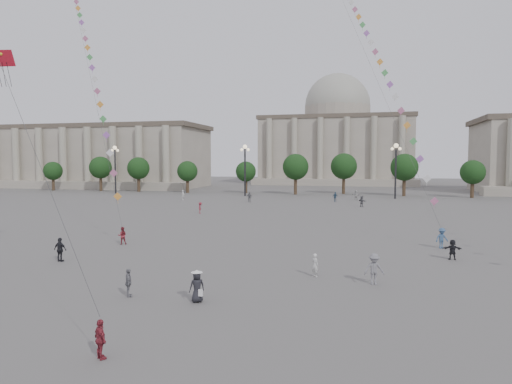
# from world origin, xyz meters

# --- Properties ---
(ground) EXTENTS (360.00, 360.00, 0.00)m
(ground) POSITION_xyz_m (0.00, 0.00, 0.00)
(ground) COLOR #524F4D
(ground) RESTS_ON ground
(hall_west) EXTENTS (84.00, 26.22, 17.20)m
(hall_west) POSITION_xyz_m (-75.00, 93.89, 8.43)
(hall_west) COLOR gray
(hall_west) RESTS_ON ground
(hall_central) EXTENTS (48.30, 34.30, 35.50)m
(hall_central) POSITION_xyz_m (0.00, 129.22, 14.23)
(hall_central) COLOR gray
(hall_central) RESTS_ON ground
(tree_row) EXTENTS (137.12, 5.12, 8.00)m
(tree_row) POSITION_xyz_m (0.00, 78.00, 5.39)
(tree_row) COLOR #36261B
(tree_row) RESTS_ON ground
(lamp_post_far_west) EXTENTS (2.00, 0.90, 10.65)m
(lamp_post_far_west) POSITION_xyz_m (-45.00, 70.00, 7.35)
(lamp_post_far_west) COLOR #262628
(lamp_post_far_west) RESTS_ON ground
(lamp_post_mid_west) EXTENTS (2.00, 0.90, 10.65)m
(lamp_post_mid_west) POSITION_xyz_m (-15.00, 70.00, 7.35)
(lamp_post_mid_west) COLOR #262628
(lamp_post_mid_west) RESTS_ON ground
(lamp_post_mid_east) EXTENTS (2.00, 0.90, 10.65)m
(lamp_post_mid_east) POSITION_xyz_m (15.00, 70.00, 7.35)
(lamp_post_mid_east) COLOR #262628
(lamp_post_mid_east) RESTS_ON ground
(person_crowd_0) EXTENTS (1.06, 0.50, 1.75)m
(person_crowd_0) POSITION_xyz_m (4.18, 60.38, 0.88)
(person_crowd_0) COLOR #315170
(person_crowd_0) RESTS_ON ground
(person_crowd_3) EXTENTS (1.41, 0.51, 1.50)m
(person_crowd_3) POSITION_xyz_m (15.78, 14.24, 0.75)
(person_crowd_3) COLOR black
(person_crowd_3) RESTS_ON ground
(person_crowd_4) EXTENTS (1.80, 1.21, 1.86)m
(person_crowd_4) POSITION_xyz_m (7.70, 64.99, 0.93)
(person_crowd_4) COLOR #B1B0AD
(person_crowd_4) RESTS_ON ground
(person_crowd_6) EXTENTS (1.34, 1.01, 1.85)m
(person_crowd_6) POSITION_xyz_m (10.03, 5.89, 0.92)
(person_crowd_6) COLOR slate
(person_crowd_6) RESTS_ON ground
(person_crowd_10) EXTENTS (0.53, 0.72, 1.81)m
(person_crowd_10) POSITION_xyz_m (-23.72, 57.80, 0.90)
(person_crowd_10) COLOR silver
(person_crowd_10) RESTS_ON ground
(person_crowd_12) EXTENTS (1.49, 1.55, 1.76)m
(person_crowd_12) POSITION_xyz_m (8.89, 52.46, 0.88)
(person_crowd_12) COLOR slate
(person_crowd_12) RESTS_ON ground
(person_crowd_13) EXTENTS (0.62, 0.64, 1.48)m
(person_crowd_13) POSITION_xyz_m (6.45, 6.90, 0.74)
(person_crowd_13) COLOR silver
(person_crowd_13) RESTS_ON ground
(person_crowd_16) EXTENTS (1.12, 0.65, 1.79)m
(person_crowd_16) POSITION_xyz_m (-10.52, 56.18, 0.90)
(person_crowd_16) COLOR #5A5A5F
(person_crowd_16) RESTS_ON ground
(person_crowd_17) EXTENTS (0.84, 1.13, 1.56)m
(person_crowd_17) POSITION_xyz_m (-12.84, 37.85, 0.78)
(person_crowd_17) COLOR maroon
(person_crowd_17) RESTS_ON ground
(tourist_0) EXTENTS (0.93, 0.81, 1.50)m
(tourist_0) POSITION_xyz_m (0.08, -7.00, 0.75)
(tourist_0) COLOR maroon
(tourist_0) RESTS_ON ground
(tourist_3) EXTENTS (0.78, 0.96, 1.53)m
(tourist_3) POSITION_xyz_m (-2.83, 0.25, 0.76)
(tourist_3) COLOR slate
(tourist_3) RESTS_ON ground
(tourist_4) EXTENTS (1.06, 0.51, 1.75)m
(tourist_4) POSITION_xyz_m (-11.98, 6.85, 0.88)
(tourist_4) COLOR black
(tourist_4) RESTS_ON ground
(kite_flyer_0) EXTENTS (0.93, 0.86, 1.53)m
(kite_flyer_0) POSITION_xyz_m (-11.19, 14.13, 0.76)
(kite_flyer_0) COLOR maroon
(kite_flyer_0) RESTS_ON ground
(kite_flyer_1) EXTENTS (1.28, 1.07, 1.73)m
(kite_flyer_1) POSITION_xyz_m (15.71, 18.67, 0.86)
(kite_flyer_1) COLOR #36557B
(kite_flyer_1) RESTS_ON ground
(hat_person) EXTENTS (0.95, 0.89, 1.69)m
(hat_person) POSITION_xyz_m (1.08, 0.24, 0.86)
(hat_person) COLOR black
(hat_person) RESTS_ON ground
(kite_train_west) EXTENTS (27.10, 30.99, 56.28)m
(kite_train_west) POSITION_xyz_m (-25.51, 30.84, 22.18)
(kite_train_west) COLOR #3F3F3F
(kite_train_west) RESTS_ON ground
(kite_train_mid) EXTENTS (15.62, 37.08, 59.77)m
(kite_train_mid) POSITION_xyz_m (7.80, 38.28, 25.54)
(kite_train_mid) COLOR #3F3F3F
(kite_train_mid) RESTS_ON ground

